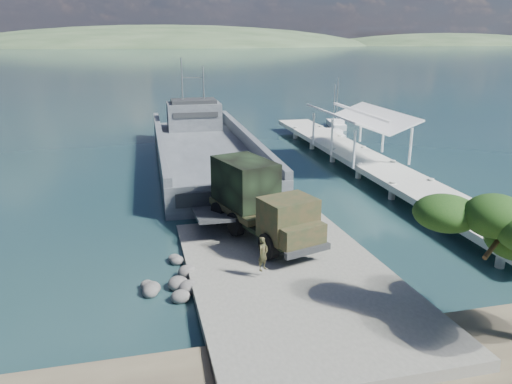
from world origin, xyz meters
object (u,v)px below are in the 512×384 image
object	(u,v)px
military_truck	(258,201)
sailboat_far	(336,125)
soldier	(263,261)
pier	(363,152)
landing_craft	(205,156)
sailboat_near	(333,135)

from	to	relation	value
military_truck	sailboat_far	xyz separation A→B (m)	(19.44, 35.46, -2.24)
soldier	pier	bearing A→B (deg)	14.84
military_truck	soldier	distance (m)	5.72
landing_craft	sailboat_far	world-z (taller)	landing_craft
soldier	sailboat_far	bearing A→B (deg)	24.32
soldier	sailboat_near	world-z (taller)	sailboat_near
sailboat_near	soldier	bearing A→B (deg)	-112.85
soldier	sailboat_near	size ratio (longest dim) A/B	0.26
pier	military_truck	distance (m)	19.67
landing_craft	sailboat_far	distance (m)	25.60
sailboat_near	sailboat_far	xyz separation A→B (m)	(3.06, 6.51, 0.02)
pier	soldier	distance (m)	24.58
pier	soldier	world-z (taller)	pier
sailboat_near	sailboat_far	world-z (taller)	sailboat_far
pier	landing_craft	world-z (taller)	landing_craft
military_truck	sailboat_near	xyz separation A→B (m)	(16.38, 28.95, -2.26)
pier	sailboat_near	xyz separation A→B (m)	(2.99, 14.57, -1.25)
landing_craft	military_truck	distance (m)	19.53
soldier	sailboat_far	distance (m)	45.81
military_truck	sailboat_far	bearing A→B (deg)	44.25
soldier	sailboat_far	xyz separation A→B (m)	(20.54, 40.94, -1.00)
pier	sailboat_near	distance (m)	14.93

